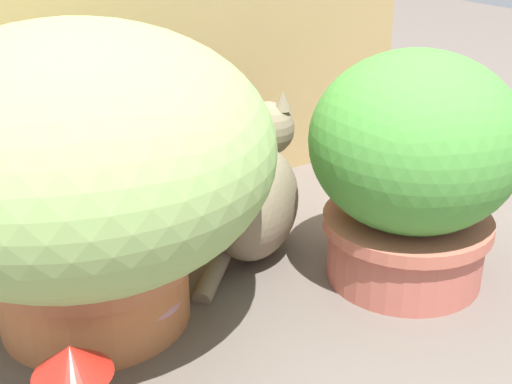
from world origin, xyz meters
name	(u,v)px	position (x,y,z in m)	size (l,w,h in m)	color
ground_plane	(236,303)	(0.00, 0.00, 0.00)	(6.00, 6.00, 0.00)	#635850
cardboard_backdrop	(168,0)	(0.13, 0.47, 0.45)	(1.29, 0.03, 0.90)	tan
grass_planter	(81,165)	(-0.22, 0.10, 0.28)	(0.61, 0.61, 0.50)	#B3683B
leafy_planter	(413,165)	(0.31, -0.09, 0.23)	(0.37, 0.37, 0.43)	#BC6152
cat	(256,193)	(0.14, 0.15, 0.12)	(0.36, 0.30, 0.32)	#7F7057
mushroom_ornament_red	(72,367)	(-0.33, -0.12, 0.09)	(0.11, 0.11, 0.12)	silver
mushroom_ornament_pink	(144,294)	(-0.17, 0.00, 0.08)	(0.11, 0.11, 0.11)	silver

